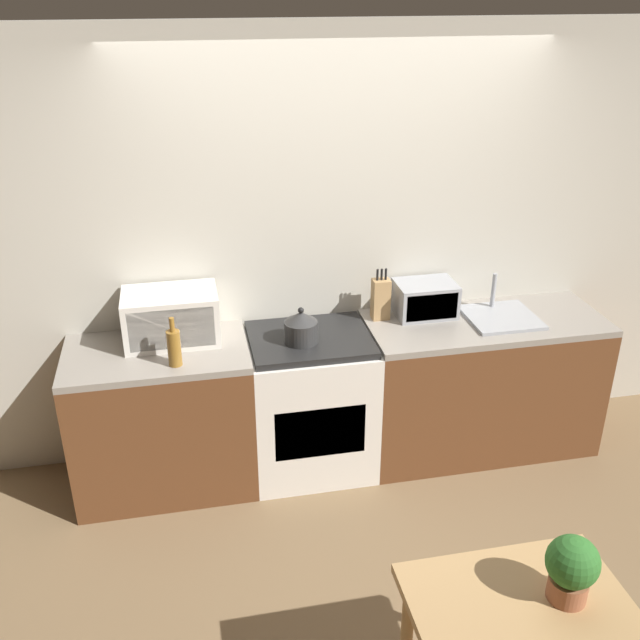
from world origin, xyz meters
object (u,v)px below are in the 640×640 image
toaster_oven (425,299)px  stove_range (310,403)px  bottle (174,347)px  dining_table (521,634)px  microwave (171,317)px  kettle (301,327)px

toaster_oven → stove_range: bearing=-168.3°
bottle → dining_table: bearing=-56.9°
dining_table → microwave: bearing=119.3°
bottle → toaster_oven: (1.53, 0.34, -0.00)m
stove_range → dining_table: size_ratio=1.12×
toaster_oven → dining_table: toaster_oven is taller
kettle → stove_range: bearing=40.7°
kettle → dining_table: size_ratio=0.27×
microwave → bottle: (0.01, -0.30, -0.04)m
toaster_oven → kettle: bearing=-165.7°
kettle → toaster_oven: (0.81, 0.21, 0.01)m
toaster_oven → dining_table: size_ratio=0.45×
bottle → toaster_oven: 1.56m
kettle → toaster_oven: size_ratio=0.59×
microwave → bottle: 0.30m
stove_range → kettle: bearing=-139.3°
kettle → microwave: (-0.72, 0.17, 0.06)m
stove_range → microwave: 0.99m
dining_table → bottle: bearing=123.1°
stove_range → microwave: size_ratio=1.69×
stove_range → toaster_oven: (0.75, 0.16, 0.56)m
microwave → dining_table: 2.44m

